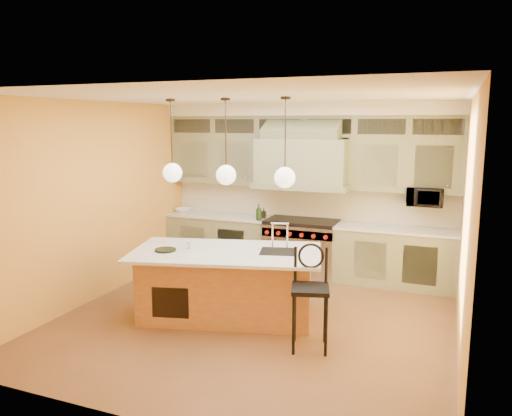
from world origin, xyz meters
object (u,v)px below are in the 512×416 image
at_px(kitchen_island, 228,282).
at_px(microwave, 425,197).
at_px(counter_stool, 310,290).
at_px(range, 302,247).

height_order(kitchen_island, microwave, microwave).
xyz_separation_m(kitchen_island, counter_stool, (1.29, -0.51, 0.22)).
relative_size(kitchen_island, microwave, 5.02).
xyz_separation_m(counter_stool, microwave, (1.06, 2.78, 0.76)).
bearing_deg(microwave, counter_stool, -110.86).
bearing_deg(microwave, kitchen_island, -135.96).
xyz_separation_m(kitchen_island, microwave, (2.34, 2.27, 0.98)).
bearing_deg(counter_stool, microwave, 53.83).
distance_m(kitchen_island, microwave, 3.40).
bearing_deg(kitchen_island, range, 65.02).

